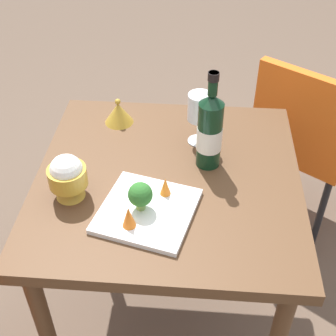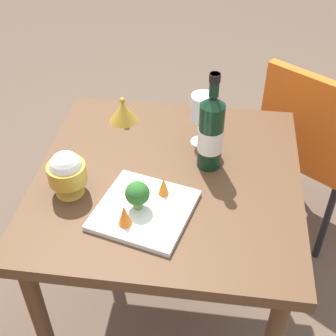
{
  "view_description": "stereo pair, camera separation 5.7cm",
  "coord_description": "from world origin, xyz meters",
  "px_view_note": "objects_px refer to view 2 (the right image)",
  "views": [
    {
      "loc": [
        -1.06,
        -0.08,
        1.67
      ],
      "look_at": [
        0.0,
        0.0,
        0.77
      ],
      "focal_mm": 49.78,
      "sensor_mm": 36.0,
      "label": 1
    },
    {
      "loc": [
        -1.05,
        -0.14,
        1.67
      ],
      "look_at": [
        0.0,
        0.0,
        0.77
      ],
      "focal_mm": 49.78,
      "sensor_mm": 36.0,
      "label": 2
    }
  ],
  "objects_px": {
    "rice_bowl": "(67,173)",
    "carrot_garnish_left": "(124,215)",
    "carrot_garnish_right": "(163,186)",
    "serving_plate": "(144,210)",
    "wine_bottle": "(211,132)",
    "broccoli_floret": "(137,194)",
    "rice_bowl_lid": "(123,111)",
    "chair_by_wall": "(312,141)",
    "wine_glass": "(203,109)"
  },
  "relations": [
    {
      "from": "chair_by_wall",
      "to": "wine_glass",
      "type": "distance_m",
      "value": 0.66
    },
    {
      "from": "rice_bowl_lid",
      "to": "serving_plate",
      "type": "bearing_deg",
      "value": -161.2
    },
    {
      "from": "rice_bowl",
      "to": "rice_bowl_lid",
      "type": "height_order",
      "value": "rice_bowl"
    },
    {
      "from": "chair_by_wall",
      "to": "serving_plate",
      "type": "height_order",
      "value": "chair_by_wall"
    },
    {
      "from": "serving_plate",
      "to": "carrot_garnish_right",
      "type": "height_order",
      "value": "carrot_garnish_right"
    },
    {
      "from": "wine_glass",
      "to": "rice_bowl",
      "type": "relative_size",
      "value": 1.26
    },
    {
      "from": "broccoli_floret",
      "to": "chair_by_wall",
      "type": "bearing_deg",
      "value": -40.25
    },
    {
      "from": "serving_plate",
      "to": "carrot_garnish_left",
      "type": "distance_m",
      "value": 0.09
    },
    {
      "from": "wine_glass",
      "to": "carrot_garnish_right",
      "type": "distance_m",
      "value": 0.3
    },
    {
      "from": "carrot_garnish_right",
      "to": "serving_plate",
      "type": "bearing_deg",
      "value": 145.3
    },
    {
      "from": "chair_by_wall",
      "to": "rice_bowl_lid",
      "type": "bearing_deg",
      "value": -125.43
    },
    {
      "from": "chair_by_wall",
      "to": "wine_glass",
      "type": "height_order",
      "value": "wine_glass"
    },
    {
      "from": "wine_bottle",
      "to": "rice_bowl_lid",
      "type": "height_order",
      "value": "wine_bottle"
    },
    {
      "from": "rice_bowl_lid",
      "to": "wine_bottle",
      "type": "bearing_deg",
      "value": -123.08
    },
    {
      "from": "rice_bowl_lid",
      "to": "serving_plate",
      "type": "relative_size",
      "value": 0.33
    },
    {
      "from": "rice_bowl",
      "to": "serving_plate",
      "type": "relative_size",
      "value": 0.47
    },
    {
      "from": "carrot_garnish_right",
      "to": "broccoli_floret",
      "type": "bearing_deg",
      "value": 135.7
    },
    {
      "from": "wine_glass",
      "to": "rice_bowl",
      "type": "distance_m",
      "value": 0.46
    },
    {
      "from": "wine_bottle",
      "to": "carrot_garnish_left",
      "type": "height_order",
      "value": "wine_bottle"
    },
    {
      "from": "rice_bowl",
      "to": "broccoli_floret",
      "type": "bearing_deg",
      "value": -103.56
    },
    {
      "from": "wine_bottle",
      "to": "rice_bowl",
      "type": "bearing_deg",
      "value": 114.43
    },
    {
      "from": "serving_plate",
      "to": "carrot_garnish_left",
      "type": "height_order",
      "value": "carrot_garnish_left"
    },
    {
      "from": "rice_bowl_lid",
      "to": "serving_plate",
      "type": "xyz_separation_m",
      "value": [
        -0.43,
        -0.15,
        -0.03
      ]
    },
    {
      "from": "rice_bowl_lid",
      "to": "broccoli_floret",
      "type": "xyz_separation_m",
      "value": [
        -0.43,
        -0.13,
        0.03
      ]
    },
    {
      "from": "rice_bowl",
      "to": "carrot_garnish_left",
      "type": "distance_m",
      "value": 0.22
    },
    {
      "from": "wine_bottle",
      "to": "rice_bowl",
      "type": "distance_m",
      "value": 0.43
    },
    {
      "from": "rice_bowl_lid",
      "to": "wine_glass",
      "type": "bearing_deg",
      "value": -108.24
    },
    {
      "from": "carrot_garnish_right",
      "to": "rice_bowl",
      "type": "bearing_deg",
      "value": 92.66
    },
    {
      "from": "carrot_garnish_right",
      "to": "rice_bowl_lid",
      "type": "bearing_deg",
      "value": 27.6
    },
    {
      "from": "rice_bowl",
      "to": "broccoli_floret",
      "type": "relative_size",
      "value": 1.65
    },
    {
      "from": "wine_bottle",
      "to": "broccoli_floret",
      "type": "xyz_separation_m",
      "value": [
        -0.23,
        0.18,
        -0.06
      ]
    },
    {
      "from": "wine_bottle",
      "to": "broccoli_floret",
      "type": "relative_size",
      "value": 3.7
    },
    {
      "from": "wine_bottle",
      "to": "rice_bowl",
      "type": "xyz_separation_m",
      "value": [
        -0.18,
        0.39,
        -0.05
      ]
    },
    {
      "from": "rice_bowl",
      "to": "serving_plate",
      "type": "distance_m",
      "value": 0.24
    },
    {
      "from": "broccoli_floret",
      "to": "rice_bowl",
      "type": "bearing_deg",
      "value": 76.44
    },
    {
      "from": "wine_bottle",
      "to": "wine_glass",
      "type": "xyz_separation_m",
      "value": [
        0.11,
        0.03,
        0.0
      ]
    },
    {
      "from": "chair_by_wall",
      "to": "broccoli_floret",
      "type": "height_order",
      "value": "chair_by_wall"
    },
    {
      "from": "broccoli_floret",
      "to": "carrot_garnish_left",
      "type": "distance_m",
      "value": 0.07
    },
    {
      "from": "wine_glass",
      "to": "carrot_garnish_left",
      "type": "relative_size",
      "value": 2.74
    },
    {
      "from": "serving_plate",
      "to": "carrot_garnish_left",
      "type": "xyz_separation_m",
      "value": [
        -0.07,
        0.04,
        0.04
      ]
    },
    {
      "from": "broccoli_floret",
      "to": "carrot_garnish_right",
      "type": "height_order",
      "value": "broccoli_floret"
    },
    {
      "from": "carrot_garnish_left",
      "to": "wine_bottle",
      "type": "bearing_deg",
      "value": -34.64
    },
    {
      "from": "carrot_garnish_left",
      "to": "rice_bowl_lid",
      "type": "bearing_deg",
      "value": 12.18
    },
    {
      "from": "serving_plate",
      "to": "rice_bowl_lid",
      "type": "bearing_deg",
      "value": 18.8
    },
    {
      "from": "rice_bowl",
      "to": "carrot_garnish_left",
      "type": "bearing_deg",
      "value": -121.96
    },
    {
      "from": "wine_glass",
      "to": "rice_bowl",
      "type": "bearing_deg",
      "value": 128.89
    },
    {
      "from": "broccoli_floret",
      "to": "carrot_garnish_right",
      "type": "bearing_deg",
      "value": -44.3
    },
    {
      "from": "rice_bowl_lid",
      "to": "rice_bowl",
      "type": "bearing_deg",
      "value": 168.08
    },
    {
      "from": "rice_bowl_lid",
      "to": "broccoli_floret",
      "type": "bearing_deg",
      "value": -163.19
    },
    {
      "from": "chair_by_wall",
      "to": "rice_bowl_lid",
      "type": "distance_m",
      "value": 0.8
    }
  ]
}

